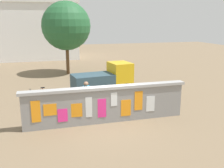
{
  "coord_description": "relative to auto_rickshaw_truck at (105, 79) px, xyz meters",
  "views": [
    {
      "loc": [
        -2.63,
        -10.25,
        4.36
      ],
      "look_at": [
        0.6,
        1.29,
        1.38
      ],
      "focal_mm": 41.02,
      "sensor_mm": 36.0,
      "label": 1
    }
  ],
  "objects": [
    {
      "name": "building_background",
      "position": [
        -5.07,
        17.36,
        2.49
      ],
      "size": [
        11.58,
        6.64,
        6.74
      ],
      "color": "silver",
      "rests_on": "ground"
    },
    {
      "name": "bicycle_near",
      "position": [
        -3.87,
        -1.29,
        -0.54
      ],
      "size": [
        1.69,
        0.48,
        0.95
      ],
      "color": "black",
      "rests_on": "ground"
    },
    {
      "name": "motorcycle",
      "position": [
        1.27,
        -3.3,
        -0.44
      ],
      "size": [
        1.9,
        0.56,
        0.87
      ],
      "color": "black",
      "rests_on": "ground"
    },
    {
      "name": "poster_wall",
      "position": [
        -1.08,
        -4.52,
        -0.06
      ],
      "size": [
        7.28,
        0.42,
        1.63
      ],
      "color": "gray",
      "rests_on": "ground"
    },
    {
      "name": "tree_roadside",
      "position": [
        -1.56,
        6.67,
        3.04
      ],
      "size": [
        3.95,
        3.95,
        5.93
      ],
      "color": "brown",
      "rests_on": "ground"
    },
    {
      "name": "auto_rickshaw_truck",
      "position": [
        0.0,
        0.0,
        0.0
      ],
      "size": [
        3.77,
        1.96,
        1.85
      ],
      "color": "black",
      "rests_on": "ground"
    },
    {
      "name": "person_walking",
      "position": [
        -1.76,
        -3.37,
        0.09
      ],
      "size": [
        0.47,
        0.47,
        1.62
      ],
      "color": "#D83F72",
      "rests_on": "ground"
    },
    {
      "name": "ground",
      "position": [
        -1.08,
        3.48,
        -0.9
      ],
      "size": [
        60.0,
        60.0,
        0.0
      ],
      "primitive_type": "plane",
      "color": "#7A664C"
    }
  ]
}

